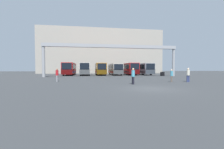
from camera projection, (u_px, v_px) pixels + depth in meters
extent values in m
plane|color=#2D3033|center=(151.00, 89.00, 12.56)|extent=(200.00, 200.00, 0.00)
cube|color=gray|center=(102.00, 52.00, 60.56)|extent=(46.61, 12.00, 16.74)
cylinder|color=gray|center=(43.00, 62.00, 30.16)|extent=(0.60, 0.60, 6.20)
cylinder|color=gray|center=(173.00, 63.00, 34.51)|extent=(0.60, 0.60, 6.20)
cube|color=gray|center=(113.00, 46.00, 32.20)|extent=(28.97, 0.80, 0.70)
cube|color=red|center=(70.00, 68.00, 39.70)|extent=(2.57, 10.46, 2.83)
cube|color=black|center=(67.00, 66.00, 34.53)|extent=(2.36, 0.06, 1.58)
cube|color=black|center=(69.00, 67.00, 39.68)|extent=(2.60, 8.89, 1.19)
cube|color=#1966B2|center=(70.00, 72.00, 39.73)|extent=(2.60, 9.94, 0.24)
cylinder|color=black|center=(63.00, 74.00, 36.68)|extent=(0.28, 0.94, 0.94)
cylinder|color=black|center=(73.00, 74.00, 37.02)|extent=(0.28, 0.94, 0.94)
cylinder|color=black|center=(67.00, 73.00, 42.47)|extent=(0.28, 0.94, 0.94)
cylinder|color=black|center=(75.00, 73.00, 42.81)|extent=(0.28, 0.94, 0.94)
cube|color=beige|center=(85.00, 69.00, 40.20)|extent=(2.41, 10.21, 2.82)
cube|color=black|center=(85.00, 66.00, 35.16)|extent=(2.22, 0.06, 1.58)
cube|color=black|center=(85.00, 67.00, 40.18)|extent=(2.44, 8.68, 1.18)
cube|color=#1966B2|center=(85.00, 72.00, 40.23)|extent=(2.44, 9.70, 0.24)
cylinder|color=black|center=(81.00, 74.00, 37.26)|extent=(0.28, 0.95, 0.95)
cylinder|color=black|center=(89.00, 74.00, 37.58)|extent=(0.28, 0.95, 0.95)
cylinder|color=black|center=(82.00, 73.00, 42.90)|extent=(0.28, 0.95, 0.95)
cylinder|color=black|center=(89.00, 73.00, 43.23)|extent=(0.28, 0.95, 0.95)
cube|color=orange|center=(100.00, 69.00, 40.87)|extent=(2.43, 10.31, 2.76)
cube|color=black|center=(102.00, 66.00, 35.78)|extent=(2.24, 0.06, 1.55)
cube|color=black|center=(100.00, 67.00, 40.85)|extent=(2.46, 8.76, 1.16)
cube|color=red|center=(100.00, 72.00, 40.91)|extent=(2.46, 9.79, 0.24)
cylinder|color=black|center=(97.00, 73.00, 37.91)|extent=(0.28, 1.07, 1.07)
cylinder|color=black|center=(105.00, 73.00, 38.23)|extent=(0.28, 1.07, 1.07)
cylinder|color=black|center=(96.00, 73.00, 43.61)|extent=(0.28, 1.07, 1.07)
cylinder|color=black|center=(103.00, 73.00, 43.93)|extent=(0.28, 1.07, 1.07)
cube|color=beige|center=(115.00, 69.00, 41.46)|extent=(2.50, 10.22, 2.60)
cube|color=black|center=(119.00, 67.00, 36.41)|extent=(2.30, 0.06, 1.46)
cube|color=black|center=(115.00, 67.00, 41.44)|extent=(2.53, 8.69, 1.09)
cube|color=red|center=(115.00, 72.00, 41.49)|extent=(2.53, 9.71, 0.24)
cylinder|color=black|center=(113.00, 73.00, 38.51)|extent=(0.28, 1.03, 1.03)
cylinder|color=black|center=(121.00, 73.00, 38.84)|extent=(0.28, 1.03, 1.03)
cylinder|color=black|center=(110.00, 73.00, 44.16)|extent=(0.28, 1.03, 1.03)
cylinder|color=black|center=(117.00, 73.00, 44.50)|extent=(0.28, 1.03, 1.03)
cube|color=red|center=(129.00, 69.00, 42.72)|extent=(2.54, 11.51, 2.84)
cube|color=black|center=(135.00, 66.00, 37.03)|extent=(2.34, 0.06, 1.59)
cube|color=black|center=(129.00, 67.00, 42.70)|extent=(2.57, 9.78, 1.19)
cube|color=black|center=(129.00, 72.00, 42.75)|extent=(2.57, 10.93, 0.24)
cylinder|color=black|center=(128.00, 73.00, 39.41)|extent=(0.28, 1.00, 1.00)
cylinder|color=black|center=(136.00, 73.00, 39.75)|extent=(0.28, 1.00, 1.00)
cylinder|color=black|center=(122.00, 73.00, 45.78)|extent=(0.28, 1.00, 1.00)
cylinder|color=black|center=(129.00, 73.00, 46.12)|extent=(0.28, 1.00, 1.00)
cube|color=#999EA5|center=(143.00, 69.00, 42.91)|extent=(2.58, 10.64, 2.78)
cube|color=black|center=(150.00, 67.00, 37.66)|extent=(2.38, 0.06, 1.56)
cube|color=black|center=(143.00, 67.00, 42.90)|extent=(2.61, 9.04, 1.17)
cube|color=black|center=(143.00, 72.00, 42.95)|extent=(2.61, 10.11, 0.24)
cylinder|color=black|center=(143.00, 73.00, 39.85)|extent=(0.28, 0.92, 0.92)
cylinder|color=black|center=(151.00, 73.00, 40.19)|extent=(0.28, 0.92, 0.92)
cylinder|color=black|center=(136.00, 73.00, 45.73)|extent=(0.28, 0.92, 0.92)
cylinder|color=black|center=(143.00, 73.00, 46.08)|extent=(0.28, 0.92, 0.92)
cylinder|color=navy|center=(187.00, 79.00, 18.83)|extent=(0.19, 0.19, 0.84)
cylinder|color=navy|center=(189.00, 79.00, 18.81)|extent=(0.19, 0.19, 0.84)
cylinder|color=beige|center=(188.00, 73.00, 18.79)|extent=(0.37, 0.37, 0.70)
sphere|color=beige|center=(188.00, 69.00, 18.77)|extent=(0.23, 0.23, 0.23)
cylinder|color=brown|center=(171.00, 79.00, 18.96)|extent=(0.17, 0.17, 0.76)
cylinder|color=brown|center=(172.00, 79.00, 19.09)|extent=(0.17, 0.17, 0.76)
cylinder|color=teal|center=(172.00, 73.00, 19.00)|extent=(0.33, 0.33, 0.63)
sphere|color=beige|center=(172.00, 70.00, 18.98)|extent=(0.21, 0.21, 0.21)
cylinder|color=black|center=(133.00, 80.00, 16.10)|extent=(0.19, 0.19, 0.82)
cylinder|color=black|center=(133.00, 81.00, 15.95)|extent=(0.19, 0.19, 0.82)
cylinder|color=teal|center=(133.00, 73.00, 16.00)|extent=(0.36, 0.36, 0.69)
sphere|color=tan|center=(133.00, 69.00, 15.98)|extent=(0.22, 0.22, 0.22)
cylinder|color=gray|center=(57.00, 78.00, 19.63)|extent=(0.19, 0.19, 0.81)
cylinder|color=gray|center=(57.00, 78.00, 19.47)|extent=(0.19, 0.19, 0.81)
cylinder|color=#A5191E|center=(57.00, 73.00, 19.52)|extent=(0.36, 0.36, 0.68)
sphere|color=#8C6647|center=(57.00, 69.00, 19.50)|extent=(0.22, 0.22, 0.22)
torus|color=black|center=(162.00, 75.00, 35.33)|extent=(1.04, 1.04, 0.24)
torus|color=black|center=(162.00, 74.00, 35.32)|extent=(1.04, 1.04, 0.24)
torus|color=black|center=(162.00, 73.00, 35.31)|extent=(1.04, 1.04, 0.24)
torus|color=black|center=(162.00, 72.00, 35.30)|extent=(1.04, 1.04, 0.24)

